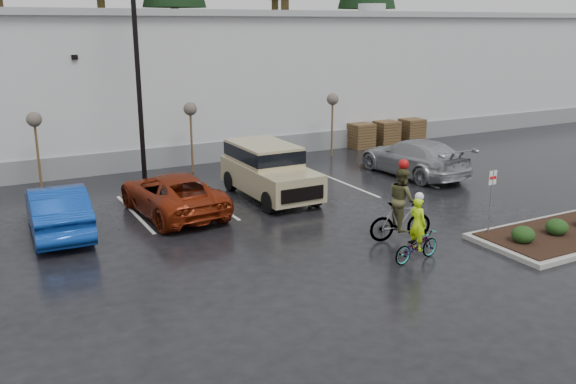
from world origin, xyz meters
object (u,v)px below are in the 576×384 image
pallet_stack_c (411,130)px  cyclist_hivis (417,239)px  lamppost (136,46)px  pallet_stack_a (361,136)px  sapling_west (35,124)px  car_red (172,193)px  suv_tan (270,172)px  car_blue (57,210)px  cyclist_olive (401,211)px  fire_lane_sign (491,195)px  sapling_mid (190,113)px  car_far_silver (413,157)px  pallet_stack_b (386,133)px  sapling_east (333,103)px

pallet_stack_c → cyclist_hivis: cyclist_hivis is taller
lamppost → pallet_stack_a: 13.61m
pallet_stack_a → sapling_west: bearing=-176.5°
car_red → suv_tan: size_ratio=1.05×
lamppost → car_blue: lamppost is taller
cyclist_hivis → cyclist_olive: (0.70, 1.61, 0.29)m
fire_lane_sign → sapling_mid: bearing=112.5°
cyclist_olive → pallet_stack_a: bearing=-18.1°
pallet_stack_c → car_far_silver: bearing=-128.9°
lamppost → pallet_stack_a: lamppost is taller
pallet_stack_a → cyclist_olive: 14.64m
car_far_silver → suv_tan: bearing=-1.6°
lamppost → fire_lane_sign: (7.80, -11.80, -4.28)m
pallet_stack_b → car_red: size_ratio=0.25×
pallet_stack_c → suv_tan: (-12.25, -6.43, 0.35)m
pallet_stack_c → car_blue: bearing=-161.0°
lamppost → car_blue: 8.11m
pallet_stack_b → suv_tan: (-10.45, -6.43, 0.35)m
pallet_stack_c → cyclist_olive: 16.67m
sapling_west → sapling_east: size_ratio=1.00×
lamppost → car_red: size_ratio=1.72×
pallet_stack_a → sapling_mid: bearing=-174.3°
sapling_mid → sapling_east: same height
lamppost → fire_lane_sign: size_ratio=4.19×
car_blue → sapling_mid: bearing=-136.1°
sapling_east → fire_lane_sign: 13.06m
car_far_silver → pallet_stack_b: bearing=-120.5°
sapling_east → cyclist_hivis: sapling_east is taller
lamppost → car_far_silver: (10.98, -4.23, -4.87)m
sapling_mid → car_blue: 9.16m
sapling_west → pallet_stack_c: 20.13m
fire_lane_sign → cyclist_hivis: bearing=-171.7°
cyclist_hivis → pallet_stack_b: bearing=-42.1°
pallet_stack_a → pallet_stack_b: bearing=0.0°
sapling_mid → car_red: 6.59m
cyclist_olive → pallet_stack_b: bearing=-23.5°
pallet_stack_a → pallet_stack_b: (1.70, 0.00, 0.00)m
fire_lane_sign → pallet_stack_a: bearing=71.2°
sapling_west → cyclist_hivis: size_ratio=1.57×
pallet_stack_a → cyclist_hivis: 16.39m
cyclist_hivis → cyclist_olive: bearing=-31.4°
fire_lane_sign → cyclist_hivis: (-3.34, -0.48, -0.76)m
sapling_mid → cyclist_hivis: bearing=-81.6°
sapling_west → pallet_stack_c: sapling_west is taller
sapling_east → fire_lane_sign: sapling_east is taller
lamppost → pallet_stack_b: 15.19m
sapling_west → lamppost: bearing=-14.0°
sapling_east → cyclist_hivis: bearing=-112.6°
car_far_silver → cyclist_olive: cyclist_olive is taller
sapling_east → pallet_stack_c: sapling_east is taller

